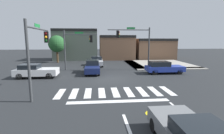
% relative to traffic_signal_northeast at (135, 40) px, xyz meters
% --- Properties ---
extents(ground_plane, '(120.00, 120.00, 0.00)m').
position_rel_traffic_signal_northeast_xyz_m(ground_plane, '(-3.66, -5.00, -4.02)').
color(ground_plane, '#232628').
extents(crosswalk_near, '(8.95, 2.51, 0.01)m').
position_rel_traffic_signal_northeast_xyz_m(crosswalk_near, '(-3.66, -9.50, -4.02)').
color(crosswalk_near, silver).
rests_on(crosswalk_near, ground_plane).
extents(bike_detector_marking, '(0.98, 0.98, 0.01)m').
position_rel_traffic_signal_northeast_xyz_m(bike_detector_marking, '(-1.95, -13.56, -4.02)').
color(bike_detector_marking, yellow).
rests_on(bike_detector_marking, ground_plane).
extents(curb_corner_northeast, '(10.00, 10.60, 0.15)m').
position_rel_traffic_signal_northeast_xyz_m(curb_corner_northeast, '(4.83, 4.42, -3.95)').
color(curb_corner_northeast, '#9E998E').
rests_on(curb_corner_northeast, ground_plane).
extents(storefront_row, '(25.21, 6.95, 6.26)m').
position_rel_traffic_signal_northeast_xyz_m(storefront_row, '(-1.58, 14.08, -1.34)').
color(storefront_row, '#4C564C').
rests_on(storefront_row, ground_plane).
extents(traffic_signal_northeast, '(5.64, 0.32, 5.70)m').
position_rel_traffic_signal_northeast_xyz_m(traffic_signal_northeast, '(0.00, 0.00, 0.00)').
color(traffic_signal_northeast, '#383A3D').
rests_on(traffic_signal_northeast, ground_plane).
extents(traffic_signal_southwest, '(0.32, 4.77, 5.30)m').
position_rel_traffic_signal_northeast_xyz_m(traffic_signal_southwest, '(-9.38, -9.15, -0.37)').
color(traffic_signal_southwest, '#383A3D').
rests_on(traffic_signal_southwest, ground_plane).
extents(traffic_signal_northwest, '(4.43, 0.32, 5.33)m').
position_rel_traffic_signal_northeast_xyz_m(traffic_signal_northwest, '(-7.67, 0.84, -0.42)').
color(traffic_signal_northwest, '#383A3D').
rests_on(traffic_signal_northwest, ground_plane).
extents(car_blue, '(4.46, 1.94, 1.49)m').
position_rel_traffic_signal_northeast_xyz_m(car_blue, '(2.99, -2.56, -3.26)').
color(car_blue, '#23389E').
rests_on(car_blue, ground_plane).
extents(car_white, '(4.37, 1.87, 1.47)m').
position_rel_traffic_signal_northeast_xyz_m(car_white, '(-11.66, -3.60, -3.28)').
color(car_white, white).
rests_on(car_white, ground_plane).
extents(car_navy, '(1.72, 4.15, 1.55)m').
position_rel_traffic_signal_northeast_xyz_m(car_navy, '(-5.58, -1.63, -3.24)').
color(car_navy, '#141E4C').
rests_on(car_navy, ground_plane).
extents(car_silver, '(1.86, 4.61, 1.45)m').
position_rel_traffic_signal_northeast_xyz_m(car_silver, '(-5.07, 4.53, -3.28)').
color(car_silver, '#B7BABF').
rests_on(car_silver, ground_plane).
extents(roadside_tree, '(3.01, 3.01, 4.90)m').
position_rel_traffic_signal_northeast_xyz_m(roadside_tree, '(-12.16, 9.00, -0.65)').
color(roadside_tree, '#4C3823').
rests_on(roadside_tree, ground_plane).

